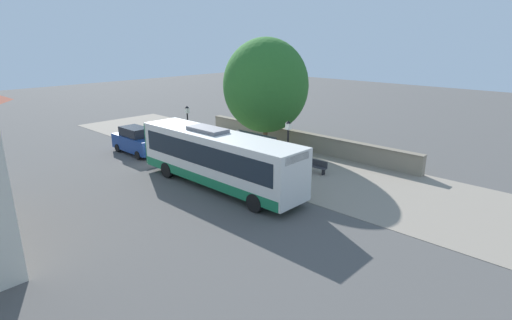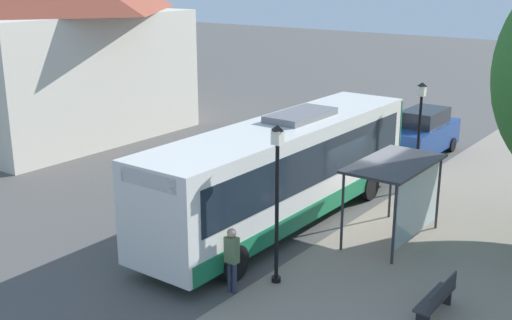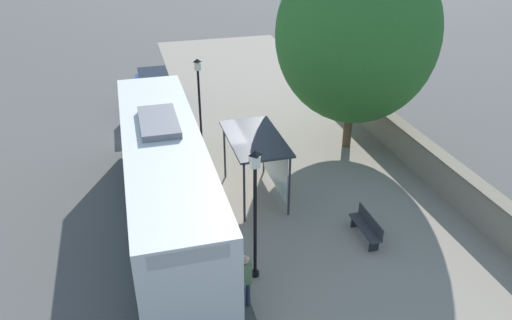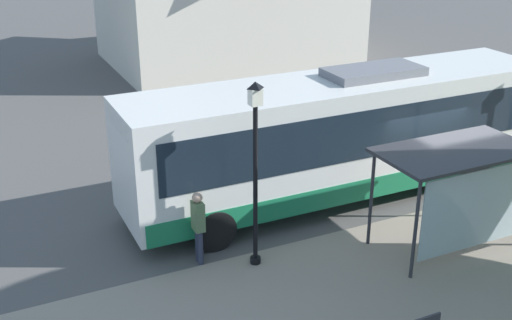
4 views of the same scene
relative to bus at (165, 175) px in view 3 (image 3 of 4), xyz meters
name	(u,v)px [view 3 (image 3 of 4)]	position (x,y,z in m)	size (l,w,h in m)	color
ground_plane	(209,188)	(-1.72, -1.75, -1.81)	(120.00, 120.00, 0.00)	#514F4C
sidewalk_plaza	(318,173)	(-6.22, -1.75, -1.80)	(9.00, 44.00, 0.02)	gray
stone_wall	(409,146)	(-10.27, -1.75, -1.10)	(0.60, 20.00, 1.41)	gray
bus	(165,175)	(0.00, 0.00, 0.00)	(2.63, 11.72, 3.50)	silver
bus_shelter	(259,146)	(-3.47, -0.83, 0.24)	(1.90, 3.50, 2.42)	#2D2D33
pedestrian	(245,277)	(-1.56, 4.65, -0.79)	(0.34, 0.23, 1.74)	#2D3347
bench	(367,227)	(-6.13, 2.73, -1.34)	(0.40, 1.69, 0.88)	#333338
street_lamp_near	(199,95)	(-2.08, -5.55, 0.57)	(0.28, 0.28, 4.01)	black
street_lamp_far	(255,206)	(-2.14, 3.54, 0.69)	(0.28, 0.28, 4.21)	black
shade_tree	(357,34)	(-8.35, -3.75, 3.23)	(6.62, 6.62, 8.69)	brown
parked_car_behind_bus	(155,94)	(-0.46, -10.03, -0.82)	(1.83, 4.58, 2.06)	navy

